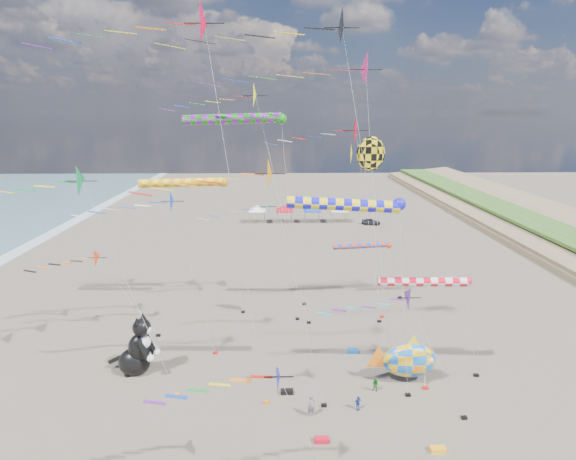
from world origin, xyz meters
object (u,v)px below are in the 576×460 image
at_px(child_blue, 358,403).
at_px(parked_car, 371,222).
at_px(cat_inflatable, 136,344).
at_px(child_green, 375,385).
at_px(person_adult, 311,406).
at_px(fish_inflatable, 409,360).

distance_m(child_blue, parked_car, 53.13).
distance_m(cat_inflatable, child_blue, 17.05).
bearing_deg(child_green, parked_car, 112.91).
xyz_separation_m(person_adult, child_green, (4.84, 2.58, -0.25)).
xyz_separation_m(cat_inflatable, fish_inflatable, (20.51, -1.73, -0.69)).
distance_m(child_green, child_blue, 2.59).
height_order(cat_inflatable, parked_car, cat_inflatable).
bearing_deg(fish_inflatable, cat_inflatable, 175.17).
bearing_deg(person_adult, fish_inflatable, 4.32).
bearing_deg(person_adult, child_green, 5.67).
bearing_deg(child_blue, parked_car, 53.25).
xyz_separation_m(fish_inflatable, parked_car, (7.24, 48.63, -1.21)).
height_order(person_adult, child_blue, person_adult).
height_order(child_blue, parked_car, parked_car).
xyz_separation_m(child_blue, parked_car, (11.55, 51.86, 0.04)).
relative_size(person_adult, parked_car, 0.46).
bearing_deg(child_green, cat_inflatable, -155.22).
relative_size(cat_inflatable, fish_inflatable, 0.92).
height_order(person_adult, parked_car, person_adult).
xyz_separation_m(person_adult, parked_car, (14.77, 52.42, -0.20)).
height_order(fish_inflatable, child_green, fish_inflatable).
height_order(cat_inflatable, person_adult, cat_inflatable).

